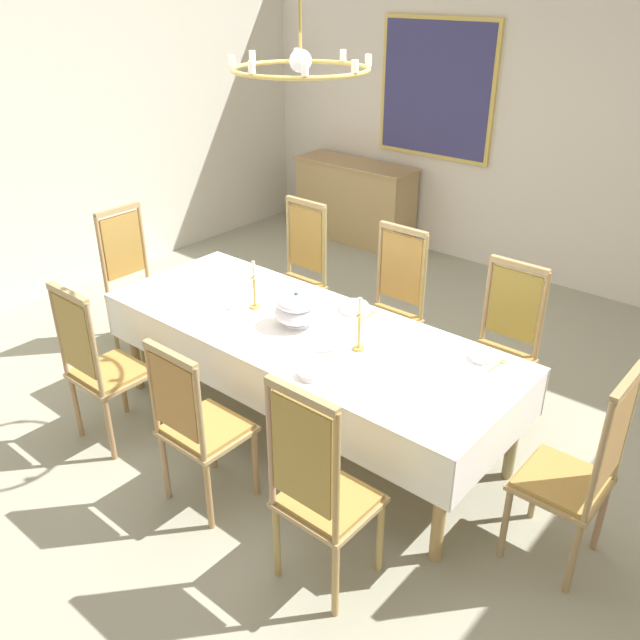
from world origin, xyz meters
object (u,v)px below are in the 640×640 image
chair_south_a (100,364)px  bowl_far_left (312,373)px  candlestick_east (359,329)px  framed_painting (436,89)px  chair_south_b (197,423)px  bowl_near_right (482,357)px  chair_head_west (136,280)px  sideboard (355,201)px  chandelier (301,67)px  chair_north_c (501,345)px  dining_table (304,338)px  soup_tureen (297,309)px  spoon_primary (371,314)px  spoon_secondary (501,363)px  chair_south_c (319,489)px  chair_north_a (297,273)px  bowl_near_left (354,307)px  chair_north_b (390,305)px  candlestick_west (254,290)px  chair_head_east (579,471)px

chair_south_a → bowl_far_left: size_ratio=7.33×
candlestick_east → framed_painting: bearing=115.5°
chair_south_b → bowl_near_right: chair_south_b is taller
chair_head_west → sideboard: (-0.18, 3.13, -0.13)m
chandelier → chair_north_c: bearing=45.3°
candlestick_east → bowl_near_right: size_ratio=2.35×
dining_table → soup_tureen: size_ratio=9.57×
spoon_primary → soup_tureen: bearing=-126.9°
bowl_far_left → sideboard: (-2.40, 3.54, -0.34)m
chair_south_b → spoon_secondary: 1.75m
soup_tureen → chair_south_c: bearing=-43.7°
chair_north_a → bowl_near_right: (1.96, -0.56, 0.20)m
chair_north_a → bowl_near_left: size_ratio=6.09×
bowl_far_left → chandelier: size_ratio=0.20×
bowl_far_left → chandelier: 1.64m
chair_north_b → candlestick_west: chair_north_b is taller
chair_north_a → chair_south_c: (1.82, -1.87, 0.01)m
chair_head_east → sideboard: bearing=50.4°
chandelier → bowl_near_left: bearing=76.4°
chair_south_a → sideboard: bearing=104.9°
candlestick_east → bowl_near_left: size_ratio=1.77×
chair_head_west → sideboard: chair_head_west is taller
chair_south_b → sideboard: 4.53m
chair_north_c → spoon_primary: chair_north_c is taller
chair_head_west → chair_north_b: bearing=117.0°
chair_south_a → chair_head_east: size_ratio=0.96×
candlestick_west → bowl_far_left: (0.85, -0.41, -0.11)m
chair_north_c → chair_south_b: bearing=64.3°
chair_north_c → sideboard: 3.65m
chair_head_west → bowl_near_right: size_ratio=8.00×
chair_head_east → chair_south_b: bearing=117.6°
chair_head_west → soup_tureen: 1.77m
chandelier → spoon_primary: bearing=62.4°
candlestick_east → chandelier: 1.48m
chair_head_west → chair_north_a: bearing=136.1°
chair_head_east → candlestick_west: 2.26m
dining_table → bowl_far_left: size_ratio=18.00×
spoon_secondary → chair_south_b: bearing=-126.5°
framed_painting → spoon_primary: bearing=-64.7°
bowl_near_left → chair_north_b: bearing=97.3°
chair_head_east → bowl_near_left: chair_head_east is taller
chair_south_a → candlestick_west: chair_south_a is taller
chair_south_c → chair_north_c: (0.00, 1.86, -0.03)m
chair_south_a → soup_tureen: size_ratio=3.90×
chair_south_b → spoon_secondary: chair_south_b is taller
dining_table → candlestick_east: (0.44, -0.00, 0.21)m
chair_south_a → bowl_near_right: size_ratio=7.79×
bowl_near_left → chandelier: size_ratio=0.26×
candlestick_west → spoon_primary: candlestick_west is taller
soup_tureen → chair_north_c: bearing=43.6°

